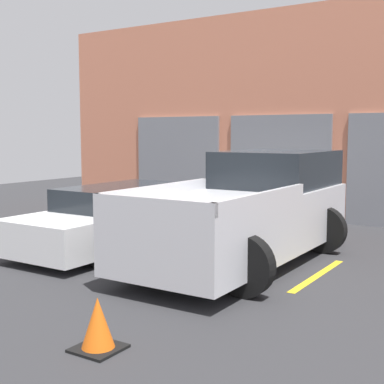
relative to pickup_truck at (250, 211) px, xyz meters
The scene contains 8 objects.
ground_plane 2.35m from the pickup_truck, 127.35° to the left, with size 28.00×28.00×0.00m, color #2D2D30.
shophouse_building 5.48m from the pickup_truck, 104.82° to the left, with size 14.47×0.68×5.36m.
pickup_truck is the anchor object (origin of this frame).
sedan_white 2.67m from the pickup_truck, behind, with size 2.15×4.63×1.18m.
parking_stripe_far_left 4.07m from the pickup_truck, behind, with size 0.12×2.20×0.01m, color gold.
parking_stripe_left 1.61m from the pickup_truck, 168.12° to the right, with size 0.12×2.20×0.01m, color gold.
parking_stripe_centre 1.61m from the pickup_truck, 11.88° to the right, with size 0.12×2.20×0.01m, color gold.
traffic_cone 4.32m from the pickup_truck, 84.47° to the right, with size 0.47×0.47×0.55m.
Camera 1 is at (5.36, -9.88, 2.20)m, focal length 50.00 mm.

